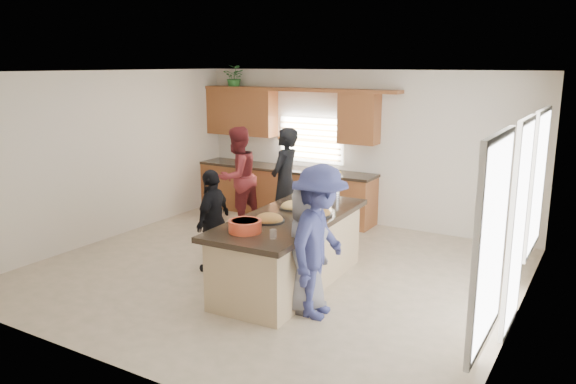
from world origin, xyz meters
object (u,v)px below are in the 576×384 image
Objects in this scene: island at (290,252)px; woman_right_back at (319,242)px; woman_left_mid at (238,177)px; salad_bowl at (245,225)px; woman_left_front at (213,220)px; woman_left_back at (285,182)px; woman_right_front at (307,249)px.

woman_right_back reaches higher than island.
woman_right_back is at bearing 57.69° from woman_left_mid.
salad_bowl is 0.27× the size of woman_left_front.
island is 1.26m from woman_left_front.
woman_right_back is at bearing 33.30° from woman_left_back.
island is 0.88m from woman_right_front.
woman_left_front is 0.81× the size of woman_right_back.
woman_left_front is at bearing -5.26° from woman_left_back.
woman_left_back reaches higher than woman_left_mid.
woman_left_back is (-1.21, 1.89, 0.48)m from island.
salad_bowl is (-0.10, -0.88, 0.58)m from island.
salad_bowl is at bearing 109.33° from woman_right_front.
woman_left_back reaches higher than island.
woman_left_mid is at bearing 127.14° from salad_bowl.
woman_right_front is (-0.20, 0.06, -0.14)m from woman_right_back.
woman_right_back is (3.03, -2.61, -0.00)m from woman_left_mid.
salad_bowl is 0.21× the size of woman_left_back.
woman_left_front is (-0.02, -1.96, -0.20)m from woman_left_back.
salad_bowl is at bearing 43.32° from woman_left_front.
salad_bowl is 0.26× the size of woman_right_front.
woman_left_mid reaches higher than woman_right_back.
woman_right_back is at bearing 63.00° from woman_left_front.
woman_left_mid is 4.00m from woman_right_back.
woman_right_back is (2.00, -0.58, 0.17)m from woman_left_front.
woman_left_front is 2.09m from woman_right_back.
woman_left_mid is at bearing 42.92° from woman_right_back.
woman_right_back reaches higher than woman_right_front.
woman_left_front is at bearing 35.30° from woman_left_mid.
woman_right_front is (0.67, 0.30, -0.26)m from salad_bowl.
woman_left_mid is 3.82m from woman_right_front.
woman_left_mid is at bearing -98.72° from woman_left_back.
woman_left_mid is at bearing 43.67° from woman_right_front.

